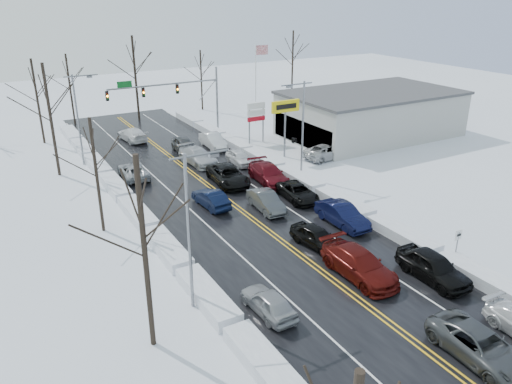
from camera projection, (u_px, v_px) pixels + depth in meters
ground at (282, 241)px, 35.18m from camera, size 160.00×160.00×0.00m
road_surface at (267, 230)px, 36.79m from camera, size 14.00×84.00×0.01m
snow_bank_left at (170, 256)px, 33.30m from camera, size 1.50×72.00×0.76m
snow_bank_right at (348, 209)px, 40.28m from camera, size 1.50×72.00×0.76m
traffic_signal_mast at (177, 92)px, 57.16m from camera, size 13.28×0.39×8.00m
tires_plus_sign at (285, 110)px, 50.95m from camera, size 3.20×0.34×6.00m
used_vehicles_sign at (256, 114)px, 56.41m from camera, size 2.20×0.22×4.65m
speed_limit_sign at (458, 240)px, 31.91m from camera, size 0.55×0.09×2.35m
flagpole at (257, 77)px, 63.99m from camera, size 1.87×1.20×10.00m
dealership_building at (370, 113)px, 59.64m from camera, size 20.40×12.40×5.30m
streetlight_ne at (301, 123)px, 45.01m from camera, size 3.20×0.25×9.00m
streetlight_sw at (192, 220)px, 26.14m from camera, size 3.20×0.25×9.00m
streetlight_nw at (79, 113)px, 48.63m from camera, size 3.20×0.25×9.00m
tree_left_b at (141, 218)px, 22.43m from camera, size 4.00×4.00×10.00m
tree_left_c at (94, 154)px, 34.53m from camera, size 3.40×3.40×8.50m
tree_left_d at (48, 99)px, 44.92m from camera, size 4.20×4.20×10.50m
tree_left_e at (35, 85)px, 55.00m from camera, size 3.80×3.80×9.50m
tree_far_b at (68, 76)px, 62.96m from camera, size 3.60×3.60×9.00m
tree_far_c at (134, 62)px, 64.50m from camera, size 4.40×4.40×11.00m
tree_far_d at (201, 68)px, 70.96m from camera, size 3.40×3.40×8.50m
tree_far_e at (293, 51)px, 78.18m from camera, size 4.20×4.20×10.50m
queued_car_2 at (478, 358)px, 24.08m from camera, size 2.68×5.45×1.49m
queued_car_3 at (358, 276)px, 30.98m from camera, size 2.38×5.81×1.68m
queued_car_4 at (316, 246)px, 34.53m from camera, size 2.25×4.43×1.45m
queued_car_5 at (266, 210)px, 40.22m from camera, size 1.87×4.58×1.48m
queued_car_6 at (228, 183)px, 45.61m from camera, size 3.23×6.00×1.60m
queued_car_7 at (198, 164)px, 50.70m from camera, size 2.72×5.67×1.59m
queued_car_8 at (185, 152)px, 54.19m from camera, size 2.22×4.90×1.63m
queued_car_12 at (431, 279)px, 30.67m from camera, size 2.16×5.09×1.72m
queued_car_13 at (342, 225)px, 37.69m from camera, size 1.75×4.94×1.62m
queued_car_14 at (297, 199)px, 42.20m from camera, size 2.60×4.93×1.32m
queued_car_15 at (269, 182)px, 45.88m from camera, size 2.94×5.94×1.66m
queued_car_16 at (240, 164)px, 50.61m from camera, size 1.82×4.14×1.39m
queued_car_17 at (213, 147)px, 55.89m from camera, size 1.92×4.91×1.59m
oncoming_car_0 at (211, 206)px, 40.80m from camera, size 1.76×4.40×1.42m
oncoming_car_1 at (134, 178)px, 46.98m from camera, size 2.60×5.08×1.37m
oncoming_car_2 at (133, 141)px, 58.39m from camera, size 2.75×5.43×1.51m
oncoming_car_3 at (268, 313)px, 27.48m from camera, size 1.76×4.07×1.37m
parked_car_0 at (327, 158)px, 52.36m from camera, size 5.62×2.95×1.51m
parked_car_1 at (332, 147)px, 56.16m from camera, size 1.93×4.61×1.33m
parked_car_2 at (294, 140)px, 58.69m from camera, size 2.16×4.45×1.46m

